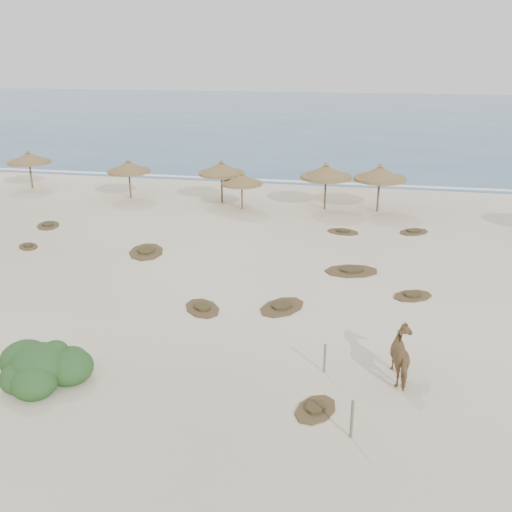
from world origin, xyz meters
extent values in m
plane|color=beige|center=(0.00, 0.00, 0.00)|extent=(160.00, 160.00, 0.00)
cube|color=#275375|center=(0.00, 75.00, 0.00)|extent=(200.00, 100.00, 0.01)
cube|color=white|center=(0.00, 26.00, 0.00)|extent=(70.00, 0.60, 0.01)
cylinder|color=brown|center=(-19.16, 20.11, 1.05)|extent=(0.12, 0.12, 2.10)
cylinder|color=brown|center=(-19.16, 20.11, 1.92)|extent=(3.68, 3.68, 0.18)
cone|color=brown|center=(-19.16, 20.11, 2.24)|extent=(3.56, 3.56, 0.75)
cone|color=brown|center=(-19.16, 20.11, 2.69)|extent=(0.36, 0.36, 0.22)
cylinder|color=brown|center=(-10.90, 18.69, 1.01)|extent=(0.12, 0.12, 2.02)
cylinder|color=brown|center=(-10.90, 18.69, 1.85)|extent=(3.16, 3.16, 0.17)
cone|color=brown|center=(-10.90, 18.69, 2.16)|extent=(3.05, 3.05, 0.72)
cone|color=brown|center=(-10.90, 18.69, 2.60)|extent=(0.35, 0.35, 0.21)
cylinder|color=brown|center=(-4.51, 18.81, 1.06)|extent=(0.12, 0.12, 2.13)
cylinder|color=brown|center=(-4.51, 18.81, 1.94)|extent=(3.84, 3.84, 0.18)
cone|color=brown|center=(-4.51, 18.81, 2.28)|extent=(3.71, 3.71, 0.76)
cone|color=brown|center=(-4.51, 18.81, 2.73)|extent=(0.36, 0.36, 0.22)
cylinder|color=brown|center=(-2.82, 17.35, 0.91)|extent=(0.10, 0.10, 1.81)
cylinder|color=brown|center=(-2.82, 17.35, 1.66)|extent=(2.66, 2.66, 0.16)
cone|color=brown|center=(-2.82, 17.35, 1.94)|extent=(2.57, 2.57, 0.65)
cone|color=brown|center=(-2.82, 17.35, 2.33)|extent=(0.31, 0.31, 0.19)
cylinder|color=brown|center=(2.31, 18.41, 1.13)|extent=(0.13, 0.13, 2.26)
cylinder|color=brown|center=(2.31, 18.41, 2.07)|extent=(4.28, 4.28, 0.19)
cone|color=brown|center=(2.31, 18.41, 2.42)|extent=(4.14, 4.14, 0.81)
cone|color=brown|center=(2.31, 18.41, 2.90)|extent=(0.39, 0.39, 0.24)
cylinder|color=brown|center=(5.58, 18.51, 1.14)|extent=(0.13, 0.13, 2.27)
cylinder|color=brown|center=(5.58, 18.51, 2.08)|extent=(4.21, 4.21, 0.19)
cone|color=brown|center=(5.58, 18.51, 2.43)|extent=(4.07, 4.07, 0.81)
cone|color=brown|center=(5.58, 18.51, 2.92)|extent=(0.39, 0.39, 0.24)
imported|color=olive|center=(6.34, -1.04, 0.77)|extent=(1.14, 1.93, 1.53)
cylinder|color=#675D4D|center=(4.89, -4.20, 0.55)|extent=(0.09, 0.09, 1.10)
cylinder|color=#675D4D|center=(3.94, -1.13, 0.49)|extent=(0.08, 0.08, 0.98)
ellipsoid|color=#2A5825|center=(-4.46, -3.31, 0.50)|extent=(1.80, 1.80, 1.35)
ellipsoid|color=#2A5825|center=(-3.65, -3.04, 0.41)|extent=(1.44, 1.44, 1.08)
ellipsoid|color=#2A5825|center=(-5.18, -2.95, 0.45)|extent=(1.53, 1.53, 1.15)
ellipsoid|color=#2A5825|center=(-4.28, -3.94, 0.36)|extent=(1.35, 1.35, 1.01)
ellipsoid|color=#2A5825|center=(-4.82, -3.76, 0.34)|extent=(1.26, 1.26, 0.95)
ellipsoid|color=#2A5825|center=(-3.92, -2.50, 0.32)|extent=(1.08, 1.08, 0.81)
ellipsoid|color=#2A5825|center=(-4.19, -2.86, 0.81)|extent=(0.81, 0.81, 0.61)
ellipsoid|color=#2A5825|center=(-4.73, -3.22, 0.86)|extent=(0.72, 0.72, 0.54)
camera|label=1|loc=(4.89, -16.80, 9.49)|focal=40.00mm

